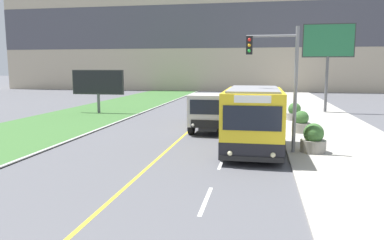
% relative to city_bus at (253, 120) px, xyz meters
% --- Properties ---
extents(apartment_block_background, '(80.00, 8.04, 19.68)m').
position_rel_city_bus_xyz_m(apartment_block_background, '(-3.96, 47.19, 8.35)').
color(apartment_block_background, '#BCAD93').
rests_on(apartment_block_background, ground_plane).
extents(city_bus, '(2.67, 5.66, 2.94)m').
position_rel_city_bus_xyz_m(city_bus, '(0.00, 0.00, 0.00)').
color(city_bus, yellow).
rests_on(city_bus, ground_plane).
extents(dump_truck, '(2.45, 6.61, 2.32)m').
position_rel_city_bus_xyz_m(dump_truck, '(-2.53, 5.37, -0.30)').
color(dump_truck, black).
rests_on(dump_truck, ground_plane).
extents(traffic_light_mast, '(2.28, 0.32, 5.63)m').
position_rel_city_bus_xyz_m(traffic_light_mast, '(1.15, 0.15, 2.11)').
color(traffic_light_mast, slate).
rests_on(traffic_light_mast, ground_plane).
extents(billboard_large, '(4.22, 0.24, 7.47)m').
position_rel_city_bus_xyz_m(billboard_large, '(5.80, 16.46, 4.23)').
color(billboard_large, '#59595B').
rests_on(billboard_large, ground_plane).
extents(billboard_small, '(4.50, 0.24, 3.65)m').
position_rel_city_bus_xyz_m(billboard_small, '(-13.15, 12.61, 1.05)').
color(billboard_small, '#59595B').
rests_on(billboard_small, ground_plane).
extents(planter_round_near, '(1.13, 1.13, 1.30)m').
position_rel_city_bus_xyz_m(planter_round_near, '(2.69, 0.30, -0.84)').
color(planter_round_near, gray).
rests_on(planter_round_near, sidewalk_right).
extents(planter_round_second, '(1.06, 1.06, 1.28)m').
position_rel_city_bus_xyz_m(planter_round_second, '(2.69, 5.50, -0.85)').
color(planter_round_second, gray).
rests_on(planter_round_second, sidewalk_right).
extents(planter_round_third, '(1.12, 1.12, 1.26)m').
position_rel_city_bus_xyz_m(planter_round_third, '(2.74, 10.71, -0.86)').
color(planter_round_third, gray).
rests_on(planter_round_third, sidewalk_right).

